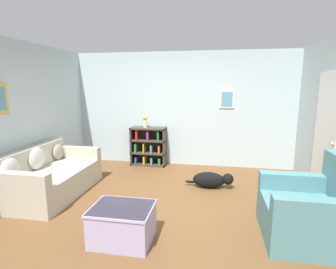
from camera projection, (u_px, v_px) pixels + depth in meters
The scene contains 9 objects.
ground_plane at pixel (163, 204), 4.12m from camera, with size 14.00×14.00×0.00m, color brown.
wall_back at pixel (182, 109), 6.06m from camera, with size 5.60×0.13×2.60m.
wall_left at pixel (12, 119), 4.33m from camera, with size 0.13×5.00×2.60m.
couch at pixel (50, 177), 4.48m from camera, with size 0.96×1.75×0.81m.
bookshelf at pixel (149, 147), 6.14m from camera, with size 0.82×0.33×0.89m.
recliner_chair at pixel (312, 212), 3.14m from camera, with size 0.99×1.00×1.02m.
coffee_table at pixel (123, 223), 3.12m from camera, with size 0.73×0.57×0.43m.
dog at pixel (211, 180), 4.77m from camera, with size 0.88×0.27×0.29m.
vase at pixel (145, 121), 6.02m from camera, with size 0.11×0.11×0.28m.
Camera 1 is at (0.76, -3.78, 1.84)m, focal length 28.00 mm.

